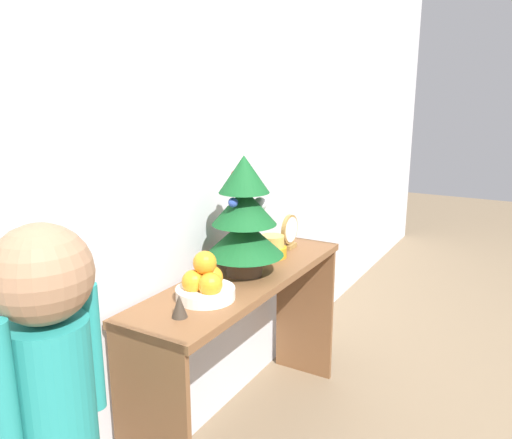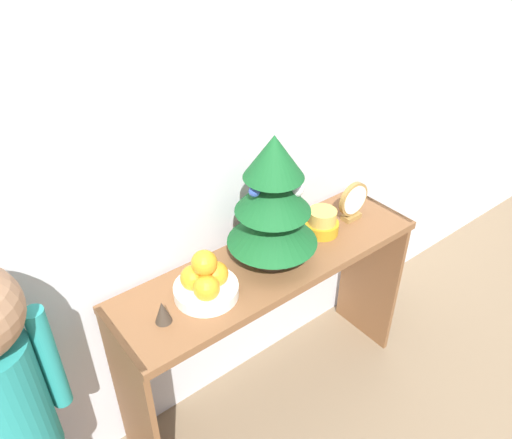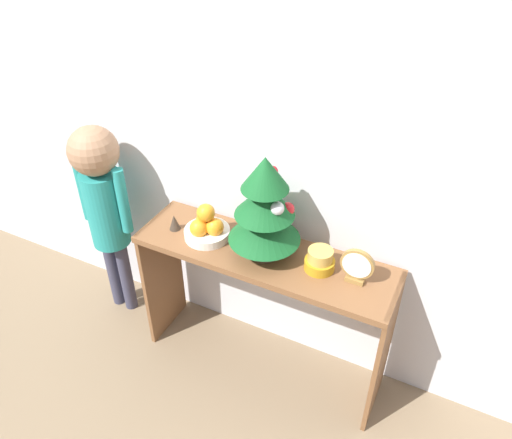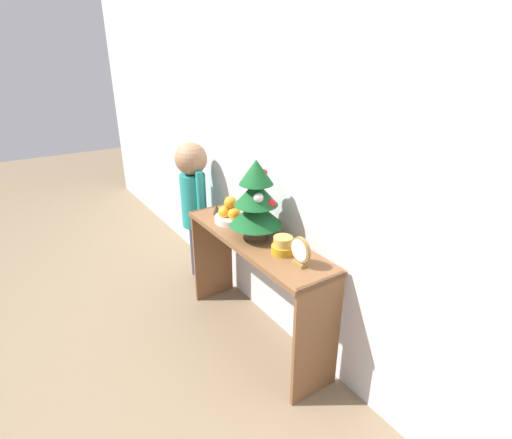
{
  "view_description": "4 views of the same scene",
  "coord_description": "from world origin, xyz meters",
  "px_view_note": "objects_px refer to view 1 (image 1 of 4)",
  "views": [
    {
      "loc": [
        -1.59,
        -0.8,
        1.39
      ],
      "look_at": [
        0.07,
        0.16,
        0.93
      ],
      "focal_mm": 35.0,
      "sensor_mm": 36.0,
      "label": 1
    },
    {
      "loc": [
        -0.88,
        -0.86,
        1.8
      ],
      "look_at": [
        -0.08,
        0.16,
        0.92
      ],
      "focal_mm": 35.0,
      "sensor_mm": 36.0,
      "label": 2
    },
    {
      "loc": [
        0.71,
        -1.33,
        2.1
      ],
      "look_at": [
        -0.04,
        0.17,
        0.88
      ],
      "focal_mm": 35.0,
      "sensor_mm": 36.0,
      "label": 3
    },
    {
      "loc": [
        1.78,
        -1.0,
        1.73
      ],
      "look_at": [
        0.06,
        0.13,
        0.86
      ],
      "focal_mm": 28.0,
      "sensor_mm": 36.0,
      "label": 4
    }
  ],
  "objects_px": {
    "fruit_bowl": "(205,284)",
    "child_figure": "(52,370)",
    "desk_clock": "(290,232)",
    "figurine": "(179,306)",
    "singing_bowl": "(272,247)",
    "mini_tree": "(244,217)"
  },
  "relations": [
    {
      "from": "fruit_bowl",
      "to": "child_figure",
      "type": "xyz_separation_m",
      "value": [
        -0.61,
        0.02,
        -0.02
      ]
    },
    {
      "from": "desk_clock",
      "to": "figurine",
      "type": "distance_m",
      "value": 0.85
    },
    {
      "from": "child_figure",
      "to": "singing_bowl",
      "type": "bearing_deg",
      "value": 0.04
    },
    {
      "from": "mini_tree",
      "to": "fruit_bowl",
      "type": "height_order",
      "value": "mini_tree"
    },
    {
      "from": "mini_tree",
      "to": "singing_bowl",
      "type": "height_order",
      "value": "mini_tree"
    },
    {
      "from": "desk_clock",
      "to": "figurine",
      "type": "xyz_separation_m",
      "value": [
        -0.85,
        -0.03,
        -0.04
      ]
    },
    {
      "from": "fruit_bowl",
      "to": "figurine",
      "type": "xyz_separation_m",
      "value": [
        -0.16,
        -0.02,
        -0.02
      ]
    },
    {
      "from": "desk_clock",
      "to": "child_figure",
      "type": "relative_size",
      "value": 0.14
    },
    {
      "from": "child_figure",
      "to": "fruit_bowl",
      "type": "bearing_deg",
      "value": -1.94
    },
    {
      "from": "fruit_bowl",
      "to": "figurine",
      "type": "distance_m",
      "value": 0.16
    },
    {
      "from": "mini_tree",
      "to": "singing_bowl",
      "type": "xyz_separation_m",
      "value": [
        0.25,
        0.01,
        -0.19
      ]
    },
    {
      "from": "singing_bowl",
      "to": "desk_clock",
      "type": "height_order",
      "value": "desk_clock"
    },
    {
      "from": "figurine",
      "to": "child_figure",
      "type": "relative_size",
      "value": 0.07
    },
    {
      "from": "figurine",
      "to": "desk_clock",
      "type": "bearing_deg",
      "value": 2.01
    },
    {
      "from": "fruit_bowl",
      "to": "figurine",
      "type": "bearing_deg",
      "value": -174.49
    },
    {
      "from": "child_figure",
      "to": "figurine",
      "type": "bearing_deg",
      "value": -4.63
    },
    {
      "from": "fruit_bowl",
      "to": "child_figure",
      "type": "distance_m",
      "value": 0.61
    },
    {
      "from": "fruit_bowl",
      "to": "desk_clock",
      "type": "distance_m",
      "value": 0.68
    },
    {
      "from": "figurine",
      "to": "singing_bowl",
      "type": "bearing_deg",
      "value": 3.07
    },
    {
      "from": "fruit_bowl",
      "to": "desk_clock",
      "type": "height_order",
      "value": "fruit_bowl"
    },
    {
      "from": "fruit_bowl",
      "to": "singing_bowl",
      "type": "distance_m",
      "value": 0.53
    },
    {
      "from": "singing_bowl",
      "to": "child_figure",
      "type": "distance_m",
      "value": 1.14
    }
  ]
}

